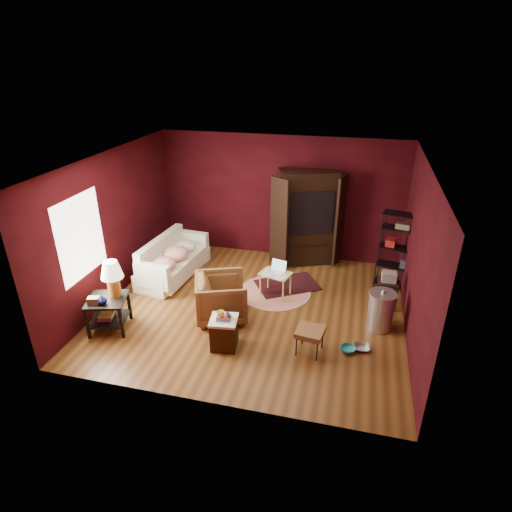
# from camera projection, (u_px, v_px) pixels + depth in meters

# --- Properties ---
(room) EXTENTS (5.54, 5.04, 2.84)m
(room) POSITION_uv_depth(u_px,v_px,m) (251.00, 240.00, 7.51)
(room) COLOR brown
(room) RESTS_ON ground
(sofa) EXTENTS (0.85, 1.98, 0.75)m
(sofa) POSITION_uv_depth(u_px,v_px,m) (173.00, 261.00, 9.11)
(sofa) COLOR white
(sofa) RESTS_ON ground
(armchair) EXTENTS (1.08, 1.11, 0.90)m
(armchair) POSITION_uv_depth(u_px,v_px,m) (221.00, 296.00, 7.65)
(armchair) COLOR black
(armchair) RESTS_ON ground
(pet_bowl_steel) EXTENTS (0.26, 0.08, 0.26)m
(pet_bowl_steel) POSITION_uv_depth(u_px,v_px,m) (363.00, 343.00, 6.94)
(pet_bowl_steel) COLOR silver
(pet_bowl_steel) RESTS_ON ground
(pet_bowl_turquoise) EXTENTS (0.26, 0.17, 0.25)m
(pet_bowl_turquoise) POSITION_uv_depth(u_px,v_px,m) (349.00, 345.00, 6.89)
(pet_bowl_turquoise) COLOR #26B5B4
(pet_bowl_turquoise) RESTS_ON ground
(vase) EXTENTS (0.21, 0.21, 0.16)m
(vase) POSITION_uv_depth(u_px,v_px,m) (102.00, 300.00, 7.09)
(vase) COLOR #0B0D3B
(vase) RESTS_ON side_table
(mug) EXTENTS (0.15, 0.14, 0.12)m
(mug) POSITION_uv_depth(u_px,v_px,m) (220.00, 313.00, 6.77)
(mug) COLOR #F5F377
(mug) RESTS_ON hamper
(side_table) EXTENTS (0.78, 0.78, 1.25)m
(side_table) POSITION_uv_depth(u_px,v_px,m) (110.00, 289.00, 7.26)
(side_table) COLOR black
(side_table) RESTS_ON ground
(sofa_cushions) EXTENTS (0.92, 1.96, 0.80)m
(sofa_cushions) POSITION_uv_depth(u_px,v_px,m) (172.00, 260.00, 9.08)
(sofa_cushions) COLOR white
(sofa_cushions) RESTS_ON sofa
(hamper) EXTENTS (0.49, 0.49, 0.61)m
(hamper) POSITION_uv_depth(u_px,v_px,m) (224.00, 332.00, 6.95)
(hamper) COLOR #42280F
(hamper) RESTS_ON ground
(footstool) EXTENTS (0.48, 0.48, 0.43)m
(footstool) POSITION_uv_depth(u_px,v_px,m) (310.00, 333.00, 6.77)
(footstool) COLOR black
(footstool) RESTS_ON ground
(rug_round) EXTENTS (1.89, 1.89, 0.01)m
(rug_round) POSITION_uv_depth(u_px,v_px,m) (275.00, 292.00, 8.65)
(rug_round) COLOR white
(rug_round) RESTS_ON ground
(rug_oriental) EXTENTS (1.48, 1.35, 0.01)m
(rug_oriental) POSITION_uv_depth(u_px,v_px,m) (287.00, 285.00, 8.89)
(rug_oriental) COLOR #4B141B
(rug_oriental) RESTS_ON ground
(laptop_desk) EXTENTS (0.67, 0.57, 0.72)m
(laptop_desk) POSITION_uv_depth(u_px,v_px,m) (276.00, 275.00, 8.36)
(laptop_desk) COLOR #EDFF74
(laptop_desk) RESTS_ON ground
(tv_armoire) EXTENTS (1.56, 1.23, 2.12)m
(tv_armoire) POSITION_uv_depth(u_px,v_px,m) (307.00, 216.00, 9.47)
(tv_armoire) COLOR black
(tv_armoire) RESTS_ON ground
(wire_shelving) EXTENTS (0.84, 0.51, 1.60)m
(wire_shelving) POSITION_uv_depth(u_px,v_px,m) (400.00, 249.00, 8.44)
(wire_shelving) COLOR black
(wire_shelving) RESTS_ON ground
(small_stand) EXTENTS (0.38, 0.38, 0.73)m
(small_stand) POSITION_uv_depth(u_px,v_px,m) (388.00, 281.00, 7.94)
(small_stand) COLOR black
(small_stand) RESTS_ON ground
(trash_can) EXTENTS (0.54, 0.54, 0.75)m
(trash_can) POSITION_uv_depth(u_px,v_px,m) (381.00, 310.00, 7.40)
(trash_can) COLOR white
(trash_can) RESTS_ON ground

